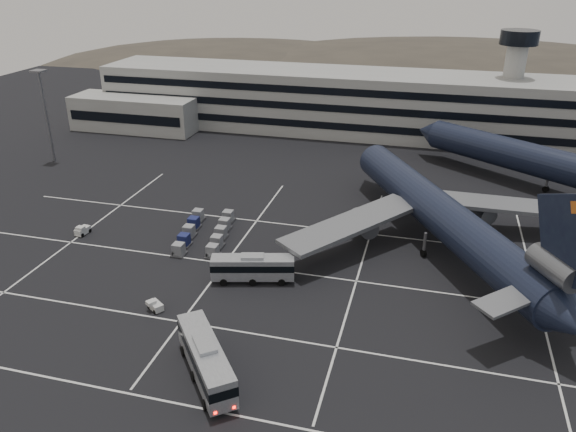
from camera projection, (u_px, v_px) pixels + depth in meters
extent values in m
plane|color=black|center=(258.00, 284.00, 71.44)|extent=(260.00, 260.00, 0.00)
cube|color=silver|center=(186.00, 405.00, 52.14)|extent=(90.00, 0.25, 0.01)
cube|color=silver|center=(231.00, 330.00, 62.67)|extent=(90.00, 0.25, 0.01)
cube|color=silver|center=(267.00, 269.00, 74.95)|extent=(90.00, 0.25, 0.01)
cube|color=silver|center=(293.00, 225.00, 87.23)|extent=(90.00, 0.25, 0.01)
cube|color=silver|center=(79.00, 236.00, 83.73)|extent=(0.25, 55.00, 0.01)
cube|color=silver|center=(230.00, 256.00, 78.11)|extent=(0.25, 55.00, 0.01)
cube|color=silver|center=(359.00, 273.00, 73.89)|extent=(0.25, 55.00, 0.01)
cube|color=silver|center=(537.00, 297.00, 68.73)|extent=(0.25, 55.00, 0.01)
cube|color=gray|center=(351.00, 102.00, 131.67)|extent=(120.00, 18.00, 14.00)
cube|color=black|center=(344.00, 127.00, 125.19)|extent=(118.00, 0.20, 1.60)
cube|color=black|center=(344.00, 109.00, 123.52)|extent=(118.00, 0.20, 1.60)
cube|color=black|center=(345.00, 92.00, 121.97)|extent=(118.00, 0.20, 1.60)
cube|color=gray|center=(135.00, 113.00, 134.12)|extent=(30.00, 10.00, 8.00)
cylinder|color=gray|center=(511.00, 92.00, 123.54)|extent=(4.40, 4.40, 22.00)
cylinder|color=black|center=(520.00, 37.00, 118.72)|extent=(8.00, 8.00, 3.00)
ellipsoid|color=#38332B|center=(246.00, 82.00, 239.03)|extent=(196.00, 140.00, 32.00)
ellipsoid|color=#38332B|center=(464.00, 102.00, 219.19)|extent=(252.00, 180.00, 44.00)
cylinder|color=slate|center=(47.00, 117.00, 111.26)|extent=(0.50, 0.50, 18.00)
cube|color=slate|center=(38.00, 71.00, 107.45)|extent=(2.40, 2.40, 0.35)
cylinder|color=black|center=(441.00, 215.00, 78.37)|extent=(28.49, 44.54, 5.60)
cone|color=black|center=(370.00, 156.00, 101.40)|extent=(7.09, 6.67, 5.60)
cone|color=black|center=(573.00, 323.00, 55.07)|extent=(6.85, 6.83, 5.04)
cube|color=black|center=(565.00, 240.00, 55.05)|extent=(5.10, 8.49, 10.97)
cylinder|color=#595B60|center=(554.00, 267.00, 56.87)|extent=(5.30, 6.55, 2.70)
cube|color=slate|center=(509.00, 299.00, 57.82)|extent=(7.74, 7.37, 0.87)
cube|color=slate|center=(352.00, 223.00, 77.62)|extent=(18.01, 20.64, 1.75)
cylinder|color=#595B60|center=(363.00, 223.00, 81.65)|extent=(5.06, 6.12, 2.70)
cube|color=slate|center=(510.00, 205.00, 83.30)|extent=(22.53, 8.31, 1.75)
cylinder|color=#595B60|center=(479.00, 210.00, 85.97)|extent=(5.06, 6.12, 2.70)
cylinder|color=slate|center=(394.00, 194.00, 93.12)|extent=(0.44, 0.44, 3.00)
cylinder|color=black|center=(393.00, 203.00, 93.82)|extent=(0.98, 1.20, 1.10)
cylinder|color=slate|center=(425.00, 243.00, 77.14)|extent=(0.44, 0.44, 3.00)
cylinder|color=black|center=(423.00, 253.00, 77.83)|extent=(0.98, 1.20, 1.10)
cylinder|color=slate|center=(466.00, 237.00, 78.59)|extent=(0.44, 0.44, 3.00)
cylinder|color=black|center=(465.00, 248.00, 79.28)|extent=(0.98, 1.20, 1.10)
cylinder|color=black|center=(551.00, 164.00, 97.40)|extent=(42.48, 32.20, 5.60)
cone|color=black|center=(428.00, 132.00, 115.65)|extent=(6.90, 7.17, 5.60)
cylinder|color=slate|center=(548.00, 180.00, 98.66)|extent=(0.44, 0.44, 3.00)
cylinder|color=black|center=(546.00, 189.00, 99.35)|extent=(1.19, 1.04, 1.10)
cube|color=gray|center=(206.00, 359.00, 54.74)|extent=(9.55, 11.14, 3.28)
cube|color=black|center=(206.00, 356.00, 54.58)|extent=(9.64, 11.23, 1.04)
cube|color=gray|center=(205.00, 343.00, 53.97)|extent=(3.40, 3.66, 0.38)
cylinder|color=black|center=(205.00, 405.00, 51.46)|extent=(0.92, 1.04, 1.05)
cylinder|color=black|center=(233.00, 397.00, 52.44)|extent=(0.92, 1.04, 1.05)
cylinder|color=black|center=(193.00, 376.00, 54.98)|extent=(0.92, 1.04, 1.05)
cylinder|color=black|center=(220.00, 369.00, 55.95)|extent=(0.92, 1.04, 1.05)
cylinder|color=black|center=(183.00, 351.00, 58.49)|extent=(0.92, 1.04, 1.05)
cylinder|color=black|center=(209.00, 345.00, 59.46)|extent=(0.92, 1.04, 1.05)
cube|color=#FF0C05|center=(215.00, 413.00, 49.92)|extent=(0.27, 0.24, 0.24)
cube|color=#FF0C05|center=(234.00, 407.00, 50.55)|extent=(0.27, 0.24, 0.24)
cube|color=gray|center=(253.00, 267.00, 71.43)|extent=(10.79, 5.03, 2.87)
cube|color=black|center=(253.00, 265.00, 71.29)|extent=(10.86, 5.10, 0.91)
cube|color=gray|center=(252.00, 256.00, 70.76)|extent=(3.17, 2.22, 0.34)
cylinder|color=black|center=(282.00, 282.00, 70.98)|extent=(0.97, 0.53, 0.92)
cylinder|color=black|center=(282.00, 273.00, 73.15)|extent=(0.97, 0.53, 0.92)
cylinder|color=black|center=(253.00, 282.00, 70.98)|extent=(0.97, 0.53, 0.92)
cylinder|color=black|center=(254.00, 273.00, 73.15)|extent=(0.97, 0.53, 0.92)
cylinder|color=black|center=(223.00, 282.00, 70.98)|extent=(0.97, 0.53, 0.92)
cylinder|color=black|center=(225.00, 273.00, 73.15)|extent=(0.97, 0.53, 0.92)
cube|color=beige|center=(83.00, 231.00, 84.20)|extent=(1.53, 2.44, 0.94)
cube|color=beige|center=(80.00, 228.00, 83.49)|extent=(1.26, 1.08, 0.52)
cylinder|color=black|center=(76.00, 234.00, 83.81)|extent=(0.30, 0.61, 0.59)
cylinder|color=black|center=(82.00, 235.00, 83.42)|extent=(0.30, 0.61, 0.59)
cylinder|color=black|center=(84.00, 229.00, 85.22)|extent=(0.30, 0.61, 0.59)
cylinder|color=black|center=(90.00, 231.00, 84.83)|extent=(0.30, 0.61, 0.59)
cube|color=beige|center=(156.00, 306.00, 66.12)|extent=(2.33, 2.09, 0.84)
cube|color=beige|center=(157.00, 304.00, 65.56)|extent=(1.27, 1.32, 0.47)
cylinder|color=black|center=(155.00, 312.00, 65.41)|extent=(0.55, 0.47, 0.52)
cylinder|color=black|center=(163.00, 309.00, 66.01)|extent=(0.55, 0.47, 0.52)
cylinder|color=black|center=(149.00, 306.00, 66.44)|extent=(0.55, 0.47, 0.52)
cylinder|color=black|center=(157.00, 303.00, 67.04)|extent=(0.55, 0.47, 0.52)
cube|color=#2D2D30|center=(179.00, 254.00, 78.43)|extent=(2.16, 2.39, 0.17)
cylinder|color=black|center=(179.00, 254.00, 78.46)|extent=(0.10, 0.19, 0.19)
cube|color=gray|center=(179.00, 249.00, 78.07)|extent=(1.72, 1.72, 1.54)
cube|color=#2D2D30|center=(213.00, 255.00, 78.04)|extent=(2.16, 2.39, 0.17)
cylinder|color=black|center=(213.00, 256.00, 78.06)|extent=(0.10, 0.19, 0.19)
cube|color=gray|center=(213.00, 250.00, 77.68)|extent=(1.72, 1.72, 1.54)
cube|color=#2D2D30|center=(184.00, 244.00, 81.04)|extent=(2.16, 2.39, 0.17)
cylinder|color=black|center=(184.00, 245.00, 81.06)|extent=(0.10, 0.19, 0.19)
cube|color=#161D4F|center=(184.00, 239.00, 80.68)|extent=(1.72, 1.72, 1.54)
cube|color=#2D2D30|center=(217.00, 246.00, 80.64)|extent=(2.16, 2.39, 0.17)
cylinder|color=black|center=(217.00, 246.00, 80.67)|extent=(0.10, 0.19, 0.19)
cube|color=gray|center=(217.00, 241.00, 80.29)|extent=(1.72, 1.72, 1.54)
cube|color=#2D2D30|center=(189.00, 236.00, 83.65)|extent=(2.16, 2.39, 0.17)
cylinder|color=black|center=(189.00, 236.00, 83.67)|extent=(0.10, 0.19, 0.19)
cube|color=gray|center=(189.00, 230.00, 83.29)|extent=(1.72, 1.72, 1.54)
cube|color=#2D2D30|center=(221.00, 237.00, 83.25)|extent=(2.16, 2.39, 0.17)
cylinder|color=black|center=(221.00, 237.00, 83.27)|extent=(0.10, 0.19, 0.19)
cube|color=gray|center=(221.00, 232.00, 82.89)|extent=(1.72, 1.72, 1.54)
cube|color=#2D2D30|center=(194.00, 227.00, 86.25)|extent=(2.16, 2.39, 0.17)
cylinder|color=black|center=(194.00, 227.00, 86.28)|extent=(0.10, 0.19, 0.19)
cube|color=#161D4F|center=(194.00, 222.00, 85.89)|extent=(1.72, 1.72, 1.54)
cube|color=#2D2D30|center=(225.00, 228.00, 85.86)|extent=(2.16, 2.39, 0.17)
cylinder|color=black|center=(225.00, 229.00, 85.88)|extent=(0.10, 0.19, 0.19)
cube|color=gray|center=(225.00, 223.00, 85.50)|extent=(1.72, 1.72, 1.54)
cube|color=#2D2D30|center=(198.00, 219.00, 88.86)|extent=(2.16, 2.39, 0.17)
cylinder|color=black|center=(198.00, 220.00, 88.88)|extent=(0.10, 0.19, 0.19)
cube|color=gray|center=(198.00, 214.00, 88.50)|extent=(1.72, 1.72, 1.54)
cube|color=#2D2D30|center=(228.00, 220.00, 88.46)|extent=(2.16, 2.39, 0.17)
cylinder|color=black|center=(228.00, 221.00, 88.49)|extent=(0.10, 0.19, 0.19)
cube|color=gray|center=(228.00, 215.00, 88.11)|extent=(1.72, 1.72, 1.54)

